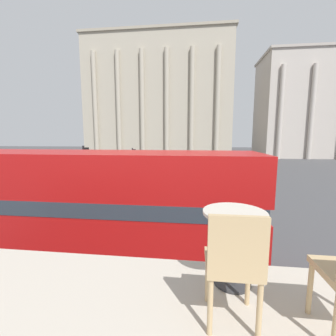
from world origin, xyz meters
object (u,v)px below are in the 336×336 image
object	(u,v)px
cafe_dining_table	(234,231)
car_black	(233,169)
plaza_building_right	(312,107)
traffic_light_mid	(134,161)
car_silver	(146,164)
traffic_light_near	(86,170)
pedestrian_grey	(216,171)
cafe_chair_0	(234,262)
pedestrian_white	(257,172)
plaza_building_left	(161,101)
double_decker_bus	(97,203)

from	to	relation	value
cafe_dining_table	car_black	xyz separation A→B (m)	(4.19, 24.68, -2.86)
plaza_building_right	cafe_dining_table	bearing A→B (deg)	-115.84
traffic_light_mid	car_silver	distance (m)	10.91
traffic_light_near	plaza_building_right	bearing A→B (deg)	53.00
traffic_light_near	pedestrian_grey	xyz separation A→B (m)	(8.47, 11.21, -1.59)
cafe_chair_0	car_silver	size ratio (longest dim) A/B	0.22
traffic_light_near	pedestrian_white	world-z (taller)	traffic_light_near
cafe_chair_0	pedestrian_white	bearing A→B (deg)	74.51
cafe_chair_0	car_silver	bearing A→B (deg)	103.81
plaza_building_right	pedestrian_grey	distance (m)	40.77
plaza_building_left	cafe_dining_table	bearing A→B (deg)	-80.64
traffic_light_mid	pedestrian_grey	size ratio (longest dim) A/B	2.02
plaza_building_left	pedestrian_white	world-z (taller)	plaza_building_left
double_decker_bus	cafe_dining_table	bearing A→B (deg)	-50.63
double_decker_bus	plaza_building_right	xyz separation A→B (m)	(29.21, 47.93, 8.93)
plaza_building_right	car_black	distance (m)	36.88
car_black	plaza_building_left	bearing A→B (deg)	-152.41
cafe_dining_table	pedestrian_grey	distance (m)	21.53
cafe_chair_0	traffic_light_near	distance (m)	12.50
cafe_dining_table	cafe_chair_0	xyz separation A→B (m)	(-0.09, -0.52, -0.02)
plaza_building_right	car_silver	bearing A→B (deg)	-142.93
double_decker_bus	traffic_light_mid	xyz separation A→B (m)	(-2.19, 12.52, 0.06)
double_decker_bus	plaza_building_right	world-z (taller)	plaza_building_right
pedestrian_grey	car_black	bearing A→B (deg)	167.21
cafe_dining_table	plaza_building_right	bearing A→B (deg)	64.16
plaza_building_right	car_black	xyz separation A→B (m)	(-21.40, -28.16, -10.46)
plaza_building_left	traffic_light_near	bearing A→B (deg)	-87.72
cafe_dining_table	traffic_light_mid	distance (m)	18.42
car_silver	pedestrian_grey	world-z (taller)	pedestrian_grey
car_black	pedestrian_white	world-z (taller)	pedestrian_white
traffic_light_mid	car_silver	size ratio (longest dim) A/B	0.83
traffic_light_near	traffic_light_mid	world-z (taller)	traffic_light_near
pedestrian_white	pedestrian_grey	distance (m)	4.11
pedestrian_grey	double_decker_bus	bearing A→B (deg)	3.62
double_decker_bus	plaza_building_right	bearing A→B (deg)	61.54
cafe_dining_table	car_black	distance (m)	25.19
plaza_building_left	car_black	bearing A→B (deg)	-63.77
car_black	pedestrian_white	distance (m)	3.96
traffic_light_near	traffic_light_mid	distance (m)	7.39
traffic_light_mid	car_black	distance (m)	12.45
cafe_dining_table	plaza_building_left	size ratio (longest dim) A/B	0.02
pedestrian_white	double_decker_bus	bearing A→B (deg)	96.98
pedestrian_grey	traffic_light_near	bearing A→B (deg)	-15.00
traffic_light_near	double_decker_bus	bearing A→B (deg)	-59.92
plaza_building_left	plaza_building_right	xyz separation A→B (m)	(33.80, 2.99, -1.40)
plaza_building_right	traffic_light_near	world-z (taller)	plaza_building_right
double_decker_bus	cafe_dining_table	world-z (taller)	double_decker_bus
pedestrian_white	car_black	bearing A→B (deg)	-26.13
plaza_building_right	pedestrian_grey	xyz separation A→B (m)	(-23.75, -31.54, -10.17)
traffic_light_mid	car_black	world-z (taller)	traffic_light_mid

